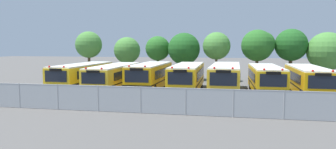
{
  "coord_description": "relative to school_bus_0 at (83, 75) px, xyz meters",
  "views": [
    {
      "loc": [
        4.07,
        -29.75,
        4.47
      ],
      "look_at": [
        -1.87,
        0.0,
        1.6
      ],
      "focal_mm": 33.86,
      "sensor_mm": 36.0,
      "label": 1
    }
  ],
  "objects": [
    {
      "name": "school_bus_0",
      "position": [
        0.0,
        0.0,
        0.0
      ],
      "size": [
        2.67,
        10.11,
        2.65
      ],
      "rotation": [
        0.0,
        0.0,
        3.13
      ],
      "color": "yellow",
      "rests_on": "ground_plane"
    },
    {
      "name": "traffic_cone",
      "position": [
        17.42,
        -9.36,
        -1.12
      ],
      "size": [
        0.43,
        0.43,
        0.56
      ],
      "primitive_type": "cone",
      "color": "#EA5914",
      "rests_on": "ground_plane"
    },
    {
      "name": "school_bus_3",
      "position": [
        10.72,
        -0.03,
        0.03
      ],
      "size": [
        2.64,
        10.04,
        2.72
      ],
      "rotation": [
        0.0,
        0.0,
        3.16
      ],
      "color": "yellow",
      "rests_on": "ground_plane"
    },
    {
      "name": "ground_plane",
      "position": [
        10.7,
        0.1,
        -1.4
      ],
      "size": [
        160.0,
        160.0,
        0.0
      ],
      "primitive_type": "plane",
      "color": "#514F4C"
    },
    {
      "name": "school_bus_5",
      "position": [
        17.86,
        0.03,
        0.0
      ],
      "size": [
        2.66,
        9.53,
        2.66
      ],
      "rotation": [
        0.0,
        0.0,
        3.16
      ],
      "color": "yellow",
      "rests_on": "ground_plane"
    },
    {
      "name": "tree_5",
      "position": [
        18.01,
        9.81,
        3.02
      ],
      "size": [
        4.0,
        3.81,
        6.28
      ],
      "color": "#4C3823",
      "rests_on": "ground_plane"
    },
    {
      "name": "tree_6",
      "position": [
        21.69,
        10.41,
        3.04
      ],
      "size": [
        3.84,
        3.84,
        6.35
      ],
      "color": "#4C3823",
      "rests_on": "ground_plane"
    },
    {
      "name": "tree_2",
      "position": [
        5.26,
        10.93,
        2.52
      ],
      "size": [
        3.22,
        3.22,
        5.58
      ],
      "color": "#4C3823",
      "rests_on": "ground_plane"
    },
    {
      "name": "school_bus_1",
      "position": [
        3.48,
        -0.08,
        -0.03
      ],
      "size": [
        2.8,
        10.85,
        2.59
      ],
      "rotation": [
        0.0,
        0.0,
        3.16
      ],
      "color": "yellow",
      "rests_on": "ground_plane"
    },
    {
      "name": "tree_3",
      "position": [
        8.78,
        9.96,
        2.51
      ],
      "size": [
        4.04,
        4.04,
        5.96
      ],
      "color": "#4C3823",
      "rests_on": "ground_plane"
    },
    {
      "name": "school_bus_4",
      "position": [
        14.28,
        -0.0,
        0.05
      ],
      "size": [
        2.77,
        10.45,
        2.76
      ],
      "rotation": [
        0.0,
        0.0,
        3.12
      ],
      "color": "yellow",
      "rests_on": "ground_plane"
    },
    {
      "name": "school_bus_2",
      "position": [
        7.01,
        0.3,
        0.04
      ],
      "size": [
        2.66,
        9.24,
        2.74
      ],
      "rotation": [
        0.0,
        0.0,
        3.14
      ],
      "color": "#EAA80C",
      "rests_on": "ground_plane"
    },
    {
      "name": "school_bus_6",
      "position": [
        21.44,
        0.05,
        -0.01
      ],
      "size": [
        2.7,
        10.35,
        2.64
      ],
      "rotation": [
        0.0,
        0.0,
        3.12
      ],
      "color": "#EAA80C",
      "rests_on": "ground_plane"
    },
    {
      "name": "tree_0",
      "position": [
        -3.95,
        9.92,
        3.02
      ],
      "size": [
        3.54,
        3.54,
        6.24
      ],
      "color": "#4C3823",
      "rests_on": "ground_plane"
    },
    {
      "name": "chainlink_fence",
      "position": [
        10.51,
        -10.06,
        -0.48
      ],
      "size": [
        26.68,
        0.07,
        1.76
      ],
      "color": "#9EA0A3",
      "rests_on": "ground_plane"
    },
    {
      "name": "tree_1",
      "position": [
        0.82,
        11.83,
        2.32
      ],
      "size": [
        3.6,
        3.6,
        5.5
      ],
      "color": "#4C3823",
      "rests_on": "ground_plane"
    },
    {
      "name": "tree_7",
      "position": [
        25.66,
        9.95,
        2.35
      ],
      "size": [
        4.46,
        4.46,
        5.92
      ],
      "color": "#4C3823",
      "rests_on": "ground_plane"
    },
    {
      "name": "tree_4",
      "position": [
        12.93,
        9.57,
        2.87
      ],
      "size": [
        3.37,
        3.37,
        6.0
      ],
      "color": "#4C3823",
      "rests_on": "ground_plane"
    }
  ]
}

